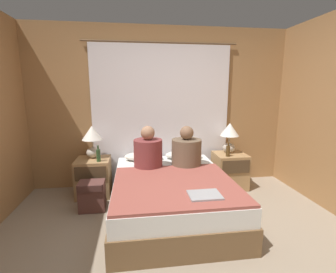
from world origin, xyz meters
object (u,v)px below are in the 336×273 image
(nightstand_left, at_px, (94,177))
(nightstand_right, at_px, (230,170))
(lamp_right, at_px, (229,134))
(pillow_right, at_px, (184,155))
(person_right_in_bed, at_px, (186,151))
(pillow_left, at_px, (143,156))
(laptop_on_bed, at_px, (205,195))
(backpack_on_floor, at_px, (92,194))
(bed, at_px, (171,195))
(person_left_in_bed, at_px, (148,152))
(beer_bottle_on_left_stand, at_px, (98,155))
(lamp_left, at_px, (92,138))
(beer_bottle_on_right_stand, at_px, (228,151))

(nightstand_left, bearing_deg, nightstand_right, 0.00)
(lamp_right, distance_m, pillow_right, 0.80)
(nightstand_right, relative_size, person_right_in_bed, 0.97)
(pillow_left, relative_size, pillow_right, 1.00)
(laptop_on_bed, xyz_separation_m, backpack_on_floor, (-1.24, 0.87, -0.31))
(nightstand_right, height_order, person_right_in_bed, person_right_in_bed)
(lamp_right, distance_m, backpack_on_floor, 2.22)
(bed, xyz_separation_m, laptop_on_bed, (0.23, -0.66, 0.29))
(person_left_in_bed, bearing_deg, beer_bottle_on_left_stand, 164.89)
(pillow_left, xyz_separation_m, pillow_right, (0.63, 0.00, 0.00))
(laptop_on_bed, bearing_deg, lamp_left, 131.90)
(nightstand_right, height_order, lamp_right, lamp_right)
(nightstand_left, bearing_deg, beer_bottle_on_right_stand, -3.71)
(nightstand_right, height_order, pillow_left, pillow_left)
(nightstand_left, distance_m, beer_bottle_on_left_stand, 0.40)
(lamp_left, distance_m, lamp_right, 2.10)
(pillow_left, bearing_deg, nightstand_left, -175.22)
(nightstand_left, distance_m, lamp_right, 2.18)
(beer_bottle_on_left_stand, bearing_deg, pillow_right, 8.66)
(nightstand_right, distance_m, beer_bottle_on_left_stand, 2.04)
(nightstand_right, relative_size, pillow_left, 0.96)
(pillow_right, distance_m, person_left_in_bed, 0.71)
(nightstand_right, relative_size, pillow_right, 0.96)
(person_right_in_bed, xyz_separation_m, beer_bottle_on_left_stand, (-1.22, 0.19, -0.06))
(person_right_in_bed, relative_size, beer_bottle_on_left_stand, 2.46)
(lamp_right, relative_size, laptop_on_bed, 1.50)
(person_right_in_bed, relative_size, beer_bottle_on_right_stand, 2.58)
(beer_bottle_on_left_stand, bearing_deg, person_right_in_bed, -8.64)
(person_left_in_bed, relative_size, laptop_on_bed, 1.83)
(pillow_left, xyz_separation_m, backpack_on_floor, (-0.69, -0.54, -0.33))
(bed, relative_size, backpack_on_floor, 4.94)
(nightstand_right, relative_size, person_left_in_bed, 0.94)
(pillow_left, xyz_separation_m, laptop_on_bed, (0.55, -1.42, -0.02))
(bed, height_order, pillow_left, pillow_left)
(pillow_right, relative_size, laptop_on_bed, 1.80)
(pillow_left, relative_size, backpack_on_floor, 1.49)
(pillow_left, xyz_separation_m, beer_bottle_on_left_stand, (-0.63, -0.19, 0.09))
(nightstand_left, distance_m, person_left_in_bed, 0.96)
(nightstand_left, distance_m, pillow_right, 1.39)
(pillow_left, height_order, laptop_on_bed, pillow_left)
(pillow_right, distance_m, beer_bottle_on_right_stand, 0.67)
(person_left_in_bed, relative_size, beer_bottle_on_right_stand, 2.63)
(bed, xyz_separation_m, lamp_right, (1.05, 0.78, 0.61))
(nightstand_left, height_order, pillow_left, pillow_left)
(laptop_on_bed, bearing_deg, beer_bottle_on_left_stand, 133.99)
(beer_bottle_on_right_stand, bearing_deg, lamp_right, 64.95)
(pillow_right, bearing_deg, person_left_in_bed, -146.69)
(pillow_right, relative_size, person_right_in_bed, 1.00)
(lamp_left, relative_size, laptop_on_bed, 1.50)
(nightstand_left, xyz_separation_m, pillow_right, (1.37, 0.06, 0.27))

